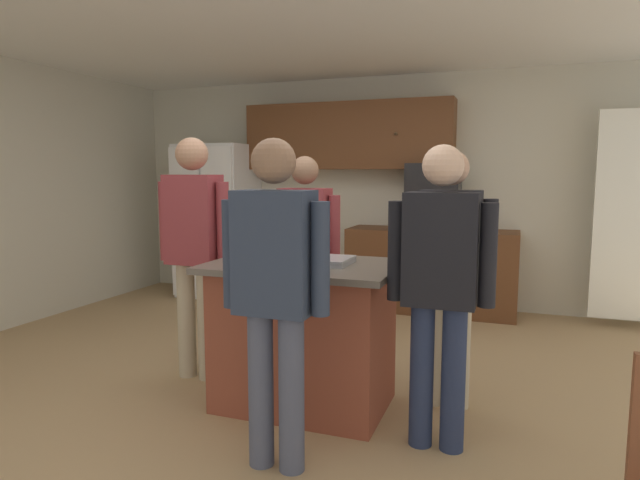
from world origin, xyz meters
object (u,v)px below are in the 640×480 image
(person_guest_right, at_px, (449,262))
(glass_dark_ale, at_px, (278,247))
(person_guest_by_door, at_px, (194,241))
(person_elder_center, at_px, (440,278))
(refrigerator, at_px, (217,221))
(person_guest_left, at_px, (305,246))
(person_host_foreground, at_px, (275,283))
(mug_blue_stoneware, at_px, (237,258))
(glass_stout_tall, at_px, (283,255))
(mug_ceramic_white, at_px, (316,264))
(glass_pilsner, at_px, (264,243))
(kitchen_island, at_px, (304,334))
(microwave_over_range, at_px, (434,178))
(serving_tray, at_px, (316,260))

(person_guest_right, height_order, glass_dark_ale, person_guest_right)
(person_guest_right, relative_size, glass_dark_ale, 12.92)
(person_guest_by_door, distance_m, person_guest_right, 1.79)
(person_elder_center, bearing_deg, refrigerator, -26.59)
(person_elder_center, xyz_separation_m, person_guest_left, (-1.17, 1.00, -0.01))
(person_host_foreground, relative_size, glass_dark_ale, 13.13)
(person_guest_right, bearing_deg, refrigerator, -56.84)
(glass_dark_ale, distance_m, mug_blue_stoneware, 0.47)
(refrigerator, relative_size, glass_stout_tall, 11.29)
(mug_ceramic_white, bearing_deg, glass_stout_tall, 176.27)
(glass_pilsner, bearing_deg, kitchen_island, -31.40)
(mug_ceramic_white, bearing_deg, mug_blue_stoneware, -179.82)
(refrigerator, xyz_separation_m, glass_dark_ale, (1.92, -2.44, 0.08))
(glass_stout_tall, bearing_deg, glass_pilsner, 126.39)
(refrigerator, relative_size, kitchen_island, 1.55)
(microwave_over_range, height_order, glass_dark_ale, microwave_over_range)
(kitchen_island, distance_m, person_host_foreground, 0.91)
(refrigerator, distance_m, kitchen_island, 3.47)
(person_guest_by_door, height_order, mug_blue_stoneware, person_guest_by_door)
(glass_pilsner, bearing_deg, glass_dark_ale, -17.36)
(refrigerator, bearing_deg, kitchen_island, -50.26)
(microwave_over_range, distance_m, person_guest_by_door, 2.94)
(person_host_foreground, xyz_separation_m, serving_tray, (-0.07, 0.77, -0.01))
(glass_dark_ale, bearing_deg, person_guest_left, 90.77)
(glass_pilsner, bearing_deg, person_guest_left, 76.70)
(kitchen_island, bearing_deg, mug_blue_stoneware, -142.15)
(mug_blue_stoneware, bearing_deg, person_guest_left, 86.94)
(person_host_foreground, height_order, serving_tray, person_host_foreground)
(refrigerator, bearing_deg, person_guest_by_door, -62.64)
(person_elder_center, relative_size, person_guest_left, 1.01)
(kitchen_island, relative_size, glass_pilsner, 7.13)
(person_guest_left, xyz_separation_m, glass_pilsner, (-0.12, -0.49, 0.08))
(person_guest_by_door, xyz_separation_m, glass_stout_tall, (0.88, -0.42, -0.00))
(refrigerator, relative_size, person_guest_left, 1.13)
(microwave_over_range, distance_m, person_guest_right, 2.55)
(person_guest_right, xyz_separation_m, mug_ceramic_white, (-0.69, -0.56, 0.04))
(person_guest_right, distance_m, glass_stout_tall, 1.06)
(kitchen_island, bearing_deg, glass_stout_tall, -98.98)
(person_host_foreground, relative_size, glass_pilsner, 10.00)
(person_guest_left, bearing_deg, person_host_foreground, -4.97)
(mug_blue_stoneware, bearing_deg, glass_pilsner, 97.13)
(person_elder_center, distance_m, glass_pilsner, 1.38)
(person_host_foreground, bearing_deg, kitchen_island, -0.00)
(person_guest_right, bearing_deg, mug_blue_stoneware, 5.74)
(glass_dark_ale, height_order, serving_tray, glass_dark_ale)
(person_guest_left, height_order, serving_tray, person_guest_left)
(glass_pilsner, bearing_deg, mug_ceramic_white, -40.99)
(refrigerator, height_order, person_elder_center, refrigerator)
(mug_ceramic_white, xyz_separation_m, glass_stout_tall, (-0.22, 0.01, 0.04))
(person_host_foreground, xyz_separation_m, mug_blue_stoneware, (-0.48, 0.50, 0.03))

